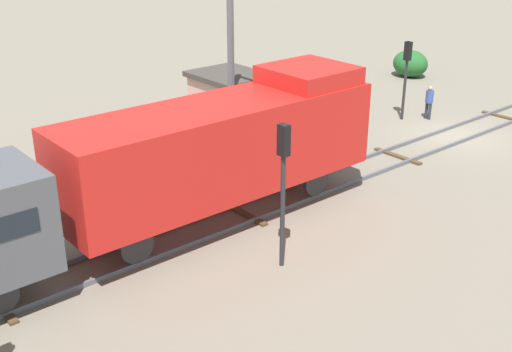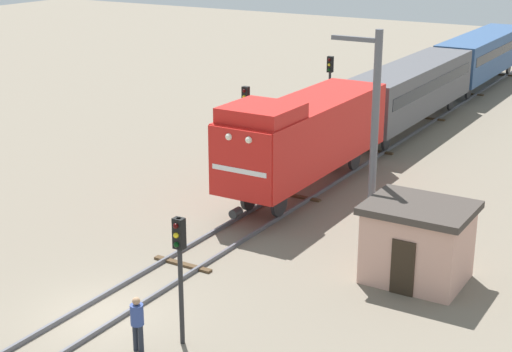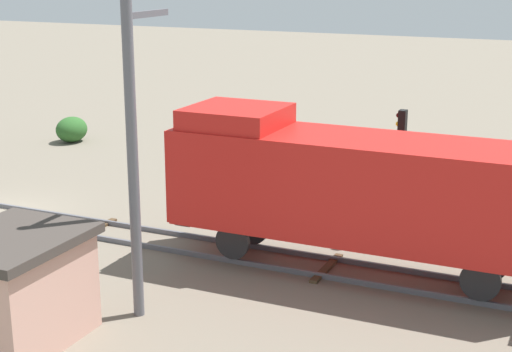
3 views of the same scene
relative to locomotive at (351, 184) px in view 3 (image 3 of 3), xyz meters
The scene contains 5 objects.
locomotive is the anchor object (origin of this frame).
traffic_signal_mid 3.46m from the locomotive, behind, with size 0.32×0.34×4.41m.
catenary_mast 6.61m from the locomotive, 39.81° to the right, with size 1.94×0.28×8.13m.
relay_hut 9.69m from the locomotive, 38.53° to the right, with size 3.50×2.90×2.74m.
bush_near 21.56m from the locomotive, 120.79° to the right, with size 1.79×1.47×1.30m, color #2B5C26.
Camera 3 is at (20.97, 19.93, 8.98)m, focal length 55.00 mm.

